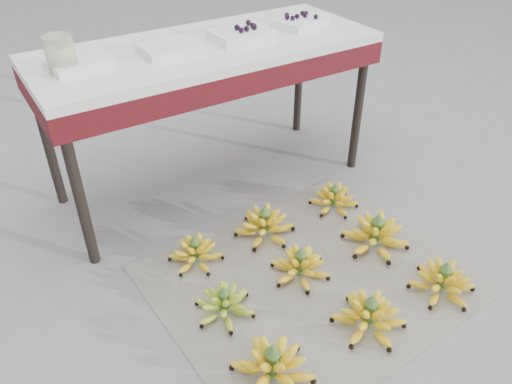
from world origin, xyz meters
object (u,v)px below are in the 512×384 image
newspaper_mat (310,279)px  bunch_front_right (442,281)px  bunch_mid_right (376,235)px  vendor_table (208,62)px  bunch_front_center (369,316)px  bunch_back_left (196,253)px  tray_left (170,48)px  bunch_front_left (272,367)px  bunch_mid_left (224,304)px  bunch_back_center (265,225)px  tray_right (241,34)px  bunch_mid_center (300,266)px  tray_far_left (78,63)px  tray_far_right (300,22)px  bunch_back_right (334,199)px  glass_jar (61,54)px

newspaper_mat → bunch_front_right: (0.41, -0.35, 0.06)m
bunch_mid_right → vendor_table: bearing=105.3°
bunch_front_center → bunch_back_left: (-0.39, 0.68, -0.01)m
bunch_front_center → tray_left: tray_left is taller
bunch_front_left → tray_left: size_ratio=1.35×
vendor_table → tray_left: 0.23m
bunch_mid_left → bunch_mid_right: size_ratio=0.88×
bunch_front_right → bunch_mid_left: bearing=156.9°
bunch_back_center → vendor_table: vendor_table is taller
bunch_front_left → bunch_front_center: bearing=-14.7°
bunch_front_center → bunch_front_right: bearing=-7.5°
bunch_mid_right → tray_right: (-0.20, 0.83, 0.73)m
bunch_front_center → tray_right: tray_right is taller
bunch_mid_left → bunch_mid_center: size_ratio=1.05×
bunch_mid_left → bunch_mid_right: bearing=15.4°
vendor_table → tray_far_left: 0.60m
tray_far_right → vendor_table: bearing=178.2°
bunch_mid_left → tray_far_right: 1.45m
bunch_mid_left → bunch_back_right: 0.87m
vendor_table → bunch_mid_right: bearing=-66.9°
bunch_back_left → bunch_back_center: size_ratio=0.84×
bunch_mid_center → glass_jar: glass_jar is taller
bunch_front_left → tray_far_right: (0.94, 1.17, 0.73)m
bunch_mid_right → tray_left: size_ratio=1.29×
newspaper_mat → bunch_mid_right: bearing=2.0°
bunch_back_left → bunch_back_right: (0.77, -0.01, 0.00)m
bunch_back_center → tray_left: 0.90m
newspaper_mat → bunch_front_left: bunch_front_left is taller
tray_left → bunch_mid_right: bearing=-55.9°
bunch_back_right → glass_jar: glass_jar is taller
tray_left → bunch_front_right: bearing=-63.6°
bunch_back_center → tray_right: bearing=46.6°
bunch_back_right → tray_left: tray_left is taller
bunch_mid_center → bunch_mid_right: bunch_mid_right is taller
bunch_front_center → bunch_back_right: 0.77m
tray_left → tray_right: 0.36m
bunch_front_right → tray_left: (-0.59, 1.19, 0.73)m
vendor_table → glass_jar: bearing=-179.5°
bunch_front_center → tray_right: (0.15, 1.17, 0.73)m
bunch_mid_left → vendor_table: 1.13m
vendor_table → tray_right: size_ratio=5.73×
bunch_back_left → tray_far_right: 1.26m
newspaper_mat → bunch_front_right: bunch_front_right is taller
tray_left → tray_right: size_ratio=0.93×
bunch_mid_left → tray_left: (0.22, 0.82, 0.74)m
bunch_front_right → bunch_mid_right: size_ratio=0.81×
newspaper_mat → tray_right: tray_right is taller
tray_far_left → glass_jar: size_ratio=1.75×
bunch_front_center → bunch_mid_left: bearing=136.7°
tray_right → bunch_back_center: bearing=-110.4°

